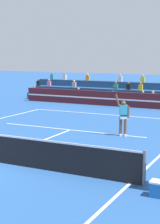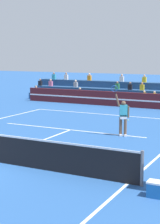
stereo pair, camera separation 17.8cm
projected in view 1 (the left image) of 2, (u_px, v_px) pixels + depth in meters
The scene contains 5 objects.
sponsor_banner_wall at pixel (130, 100), 27.84m from camera, with size 18.00×0.26×1.10m.
bleacher_stand at pixel (140, 95), 30.07m from camera, with size 19.57×2.85×2.28m.
tennis_player at pixel (123, 116), 18.01m from camera, with size 0.83×0.48×2.50m.
tennis_ball at pixel (127, 120), 22.38m from camera, with size 0.07×0.07×0.07m, color #C6DB33.
equipment_cooler at pixel (159, 189), 10.39m from camera, with size 0.50×0.38×0.45m.
Camera 1 is at (9.07, -10.52, 3.94)m, focal length 60.00 mm.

